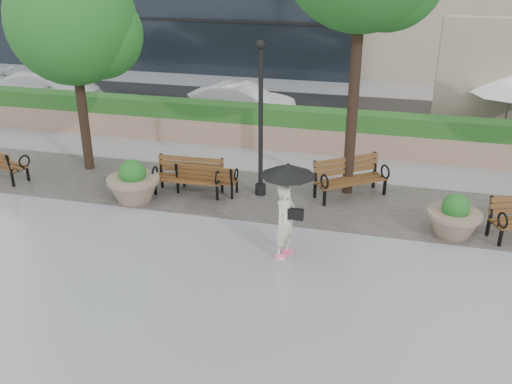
% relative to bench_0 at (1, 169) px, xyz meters
% --- Properties ---
extents(ground, '(100.00, 100.00, 0.00)m').
position_rel_bench_0_xyz_m(ground, '(7.51, -2.34, -0.28)').
color(ground, gray).
rests_on(ground, ground).
extents(cobble_strip, '(28.00, 3.20, 0.01)m').
position_rel_bench_0_xyz_m(cobble_strip, '(7.51, 0.66, -0.28)').
color(cobble_strip, '#383330').
rests_on(cobble_strip, ground).
extents(hedge_wall, '(24.00, 0.80, 1.35)m').
position_rel_bench_0_xyz_m(hedge_wall, '(7.51, 4.66, 0.38)').
color(hedge_wall, '#94745F').
rests_on(hedge_wall, ground).
extents(asphalt_street, '(40.00, 7.00, 0.00)m').
position_rel_bench_0_xyz_m(asphalt_street, '(7.51, 8.66, -0.28)').
color(asphalt_street, black).
rests_on(asphalt_street, ground).
extents(bench_0, '(1.89, 1.22, 0.95)m').
position_rel_bench_0_xyz_m(bench_0, '(0.00, 0.00, 0.00)').
color(bench_0, brown).
rests_on(bench_0, ground).
extents(bench_1, '(1.84, 0.80, 0.97)m').
position_rel_bench_0_xyz_m(bench_1, '(5.62, 0.28, 0.01)').
color(bench_1, brown).
rests_on(bench_1, ground).
extents(bench_2, '(1.62, 0.65, 0.86)m').
position_rel_bench_0_xyz_m(bench_2, '(6.08, 0.44, -0.03)').
color(bench_2, brown).
rests_on(bench_2, ground).
extents(bench_3, '(1.98, 1.74, 1.03)m').
position_rel_bench_0_xyz_m(bench_3, '(9.82, 1.18, 0.02)').
color(bench_3, brown).
rests_on(bench_3, ground).
extents(planter_left, '(1.36, 1.36, 1.14)m').
position_rel_bench_0_xyz_m(planter_left, '(4.39, -0.50, 0.16)').
color(planter_left, '#7F6B56').
rests_on(planter_left, ground).
extents(planter_right, '(1.22, 1.22, 1.02)m').
position_rel_bench_0_xyz_m(planter_right, '(12.36, -0.42, 0.12)').
color(planter_right, '#7F6B56').
rests_on(planter_right, ground).
extents(lamppost, '(0.28, 0.28, 4.08)m').
position_rel_bench_0_xyz_m(lamppost, '(7.49, 0.71, 1.52)').
color(lamppost, black).
rests_on(lamppost, ground).
extents(tree_0, '(3.58, 3.50, 6.05)m').
position_rel_bench_0_xyz_m(tree_0, '(2.20, 1.39, 3.90)').
color(tree_0, black).
rests_on(tree_0, ground).
extents(patio_umb_white, '(2.50, 2.50, 2.30)m').
position_rel_bench_0_xyz_m(patio_umb_white, '(14.34, 6.85, 1.71)').
color(patio_umb_white, black).
rests_on(patio_umb_white, ground).
extents(car_left, '(4.72, 2.10, 1.35)m').
position_rel_bench_0_xyz_m(car_left, '(-3.47, 7.80, 0.39)').
color(car_left, silver).
rests_on(car_left, ground).
extents(car_right, '(4.13, 1.79, 1.32)m').
position_rel_bench_0_xyz_m(car_right, '(5.04, 7.65, 0.38)').
color(car_right, silver).
rests_on(car_right, ground).
extents(pedestrian, '(1.14, 1.14, 2.10)m').
position_rel_bench_0_xyz_m(pedestrian, '(8.80, -2.30, 1.00)').
color(pedestrian, beige).
rests_on(pedestrian, ground).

